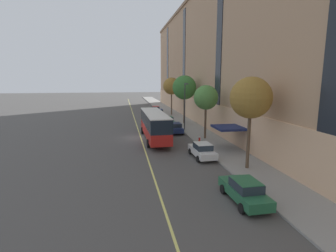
{
  "coord_description": "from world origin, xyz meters",
  "views": [
    {
      "loc": [
        -2.39,
        -35.36,
        7.92
      ],
      "look_at": [
        3.52,
        -1.59,
        1.8
      ],
      "focal_mm": 28.0,
      "sensor_mm": 36.0,
      "label": 1
    }
  ],
  "objects_px": {
    "parked_car_red_2": "(156,109)",
    "street_tree_far_downtown": "(172,86)",
    "parked_car_navy_0": "(175,128)",
    "street_tree_mid_block": "(206,98)",
    "street_tree_near_corner": "(251,98)",
    "city_bus": "(154,124)",
    "parked_car_navy_3": "(159,112)",
    "fire_hydrant": "(199,139)",
    "parked_car_green_1": "(244,191)",
    "parked_car_green_4": "(168,121)",
    "street_tree_far_uptown": "(184,88)",
    "parked_car_white_5": "(202,150)",
    "street_lamp": "(185,101)"
  },
  "relations": [
    {
      "from": "city_bus",
      "to": "street_tree_far_downtown",
      "type": "bearing_deg",
      "value": 74.07
    },
    {
      "from": "street_tree_mid_block",
      "to": "fire_hydrant",
      "type": "height_order",
      "value": "street_tree_mid_block"
    },
    {
      "from": "street_tree_near_corner",
      "to": "street_tree_mid_block",
      "type": "bearing_deg",
      "value": 90.0
    },
    {
      "from": "parked_car_navy_0",
      "to": "parked_car_navy_3",
      "type": "xyz_separation_m",
      "value": [
        0.18,
        18.67,
        -0.0
      ]
    },
    {
      "from": "street_tree_far_downtown",
      "to": "fire_hydrant",
      "type": "xyz_separation_m",
      "value": [
        -1.34,
        -26.18,
        -5.94
      ]
    },
    {
      "from": "city_bus",
      "to": "street_tree_mid_block",
      "type": "relative_size",
      "value": 1.77
    },
    {
      "from": "parked_car_red_2",
      "to": "parked_car_white_5",
      "type": "xyz_separation_m",
      "value": [
        0.01,
        -37.74,
        -0.0
      ]
    },
    {
      "from": "parked_car_green_4",
      "to": "street_tree_near_corner",
      "type": "distance_m",
      "value": 24.48
    },
    {
      "from": "parked_car_white_5",
      "to": "street_lamp",
      "type": "bearing_deg",
      "value": 83.46
    },
    {
      "from": "parked_car_red_2",
      "to": "parked_car_navy_3",
      "type": "bearing_deg",
      "value": -90.3
    },
    {
      "from": "street_tree_far_downtown",
      "to": "parked_car_white_5",
      "type": "bearing_deg",
      "value": -95.12
    },
    {
      "from": "parked_car_green_1",
      "to": "fire_hydrant",
      "type": "height_order",
      "value": "parked_car_green_1"
    },
    {
      "from": "parked_car_navy_0",
      "to": "street_tree_far_uptown",
      "type": "bearing_deg",
      "value": 66.86
    },
    {
      "from": "city_bus",
      "to": "fire_hydrant",
      "type": "relative_size",
      "value": 17.34
    },
    {
      "from": "parked_car_navy_3",
      "to": "street_tree_far_downtown",
      "type": "relative_size",
      "value": 0.52
    },
    {
      "from": "parked_car_red_2",
      "to": "fire_hydrant",
      "type": "relative_size",
      "value": 6.35
    },
    {
      "from": "parked_car_white_5",
      "to": "street_tree_mid_block",
      "type": "distance_m",
      "value": 9.8
    },
    {
      "from": "city_bus",
      "to": "parked_car_navy_0",
      "type": "xyz_separation_m",
      "value": [
        3.6,
        4.12,
        -1.35
      ]
    },
    {
      "from": "street_tree_far_uptown",
      "to": "street_lamp",
      "type": "relative_size",
      "value": 1.17
    },
    {
      "from": "city_bus",
      "to": "parked_car_green_1",
      "type": "height_order",
      "value": "city_bus"
    },
    {
      "from": "street_tree_mid_block",
      "to": "street_tree_far_downtown",
      "type": "distance_m",
      "value": 24.27
    },
    {
      "from": "street_lamp",
      "to": "fire_hydrant",
      "type": "relative_size",
      "value": 10.08
    },
    {
      "from": "street_tree_near_corner",
      "to": "street_tree_mid_block",
      "type": "height_order",
      "value": "street_tree_near_corner"
    },
    {
      "from": "street_tree_near_corner",
      "to": "street_tree_far_uptown",
      "type": "xyz_separation_m",
      "value": [
        0.0,
        24.25,
        0.15
      ]
    },
    {
      "from": "city_bus",
      "to": "fire_hydrant",
      "type": "bearing_deg",
      "value": -26.05
    },
    {
      "from": "parked_car_navy_0",
      "to": "street_tree_mid_block",
      "type": "height_order",
      "value": "street_tree_mid_block"
    },
    {
      "from": "parked_car_red_2",
      "to": "street_lamp",
      "type": "bearing_deg",
      "value": -85.92
    },
    {
      "from": "city_bus",
      "to": "street_tree_mid_block",
      "type": "height_order",
      "value": "street_tree_mid_block"
    },
    {
      "from": "parked_car_green_4",
      "to": "street_tree_near_corner",
      "type": "xyz_separation_m",
      "value": [
        3.06,
        -23.65,
        5.56
      ]
    },
    {
      "from": "city_bus",
      "to": "parked_car_navy_3",
      "type": "distance_m",
      "value": 23.14
    },
    {
      "from": "street_tree_near_corner",
      "to": "street_lamp",
      "type": "height_order",
      "value": "street_tree_near_corner"
    },
    {
      "from": "parked_car_green_4",
      "to": "street_tree_far_uptown",
      "type": "bearing_deg",
      "value": 11.17
    },
    {
      "from": "street_tree_mid_block",
      "to": "street_tree_far_uptown",
      "type": "xyz_separation_m",
      "value": [
        0.0,
        12.12,
        0.94
      ]
    },
    {
      "from": "parked_car_red_2",
      "to": "parked_car_green_4",
      "type": "xyz_separation_m",
      "value": [
        -0.15,
        -18.16,
        -0.0
      ]
    },
    {
      "from": "parked_car_white_5",
      "to": "street_tree_far_uptown",
      "type": "xyz_separation_m",
      "value": [
        2.89,
        20.18,
        5.72
      ]
    },
    {
      "from": "parked_car_red_2",
      "to": "street_tree_far_downtown",
      "type": "relative_size",
      "value": 0.56
    },
    {
      "from": "parked_car_white_5",
      "to": "street_tree_far_downtown",
      "type": "distance_m",
      "value": 32.92
    },
    {
      "from": "street_lamp",
      "to": "fire_hydrant",
      "type": "bearing_deg",
      "value": -90.69
    },
    {
      "from": "street_tree_near_corner",
      "to": "parked_car_green_1",
      "type": "bearing_deg",
      "value": -118.06
    },
    {
      "from": "city_bus",
      "to": "street_tree_far_uptown",
      "type": "bearing_deg",
      "value": 59.53
    },
    {
      "from": "city_bus",
      "to": "parked_car_navy_3",
      "type": "xyz_separation_m",
      "value": [
        3.78,
        22.79,
        -1.35
      ]
    },
    {
      "from": "fire_hydrant",
      "to": "street_tree_far_uptown",
      "type": "bearing_deg",
      "value": 84.54
    },
    {
      "from": "street_tree_mid_block",
      "to": "street_lamp",
      "type": "height_order",
      "value": "street_lamp"
    },
    {
      "from": "parked_car_green_4",
      "to": "street_lamp",
      "type": "xyz_separation_m",
      "value": [
        1.82,
        -5.18,
        3.78
      ]
    },
    {
      "from": "city_bus",
      "to": "parked_car_white_5",
      "type": "distance_m",
      "value": 9.65
    },
    {
      "from": "parked_car_green_1",
      "to": "street_tree_mid_block",
      "type": "distance_m",
      "value": 18.88
    },
    {
      "from": "street_tree_mid_block",
      "to": "fire_hydrant",
      "type": "relative_size",
      "value": 9.78
    },
    {
      "from": "street_tree_near_corner",
      "to": "city_bus",
      "type": "bearing_deg",
      "value": 117.68
    },
    {
      "from": "parked_car_navy_0",
      "to": "street_tree_mid_block",
      "type": "bearing_deg",
      "value": -57.02
    },
    {
      "from": "parked_car_green_1",
      "to": "street_tree_near_corner",
      "type": "distance_m",
      "value": 8.67
    }
  ]
}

